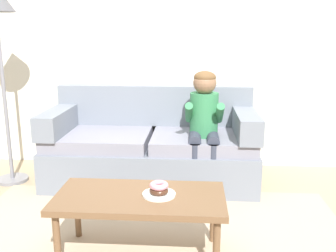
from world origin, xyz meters
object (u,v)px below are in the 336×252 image
donut (159,191)px  person_child (204,119)px  coffee_table (140,202)px  couch (152,147)px

donut → person_child: bearing=75.2°
coffee_table → donut: 0.14m
couch → donut: 1.37m
couch → coffee_table: (0.08, -1.36, 0.05)m
donut → couch: bearing=98.3°
person_child → donut: person_child is taller
coffee_table → person_child: bearing=69.8°
couch → person_child: 0.64m
couch → donut: couch is taller
coffee_table → couch: bearing=93.2°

